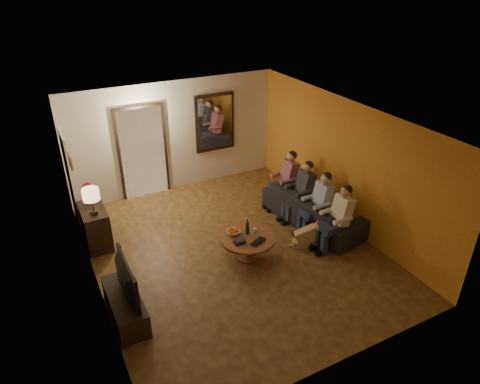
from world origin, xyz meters
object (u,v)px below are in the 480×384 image
person_b (319,206)px  bowl (233,232)px  dog (307,234)px  laptop (260,243)px  dresser (96,227)px  person_d (286,181)px  tv_stand (125,306)px  sofa (313,209)px  person_c (302,193)px  table_lamp (92,202)px  person_a (338,220)px  wine_bottle (247,226)px  coffee_table (247,247)px  tv (121,280)px

person_b → bowl: (-1.86, 0.10, -0.12)m
dog → laptop: size_ratio=1.70×
dresser → person_b: (4.07, -1.61, 0.21)m
person_d → tv_stand: bearing=-156.2°
dresser → sofa: (4.17, -1.31, -0.05)m
person_c → person_d: 0.60m
table_lamp → person_d: size_ratio=0.45×
person_a → dresser: bearing=151.5°
table_lamp → bowl: 2.62m
person_d → laptop: person_d is taller
dresser → wine_bottle: bearing=-33.8°
coffee_table → laptop: 0.38m
person_c → dog: person_c is taller
tv_stand → bowl: (2.21, 0.69, 0.28)m
wine_bottle → laptop: (0.05, -0.38, -0.14)m
table_lamp → coffee_table: size_ratio=0.53×
person_c → person_d: (0.00, 0.60, 0.00)m
person_a → person_b: same height
table_lamp → wine_bottle: (2.44, -1.41, -0.45)m
person_b → coffee_table: size_ratio=1.17×
table_lamp → wine_bottle: table_lamp is taller
coffee_table → bowl: (-0.18, 0.22, 0.26)m
sofa → laptop: sofa is taller
dresser → bowl: bearing=-34.4°
tv → dog: size_ratio=1.88×
person_a → bowl: person_a is taller
dog → wine_bottle: 1.21m
bowl → laptop: size_ratio=0.79×
dresser → wine_bottle: 2.94m
tv → person_c: 4.25m
dog → laptop: 1.09m
person_c → wine_bottle: bearing=-159.1°
person_c → wine_bottle: 1.75m
dog → table_lamp: bearing=177.5°
person_a → tv_stand: bearing=180.0°
tv_stand → sofa: bearing=12.1°
dresser → wine_bottle: dresser is taller
person_a → wine_bottle: person_a is taller
tv → person_d: bearing=-66.2°
tv → coffee_table: bearing=-78.8°
tv_stand → tv: (0.00, 0.00, 0.51)m
person_c → person_d: same height
tv_stand → person_c: 4.27m
dresser → bowl: 2.68m
dresser → dog: dresser is taller
person_d → bowl: 2.17m
wine_bottle → person_c: bearing=20.9°
table_lamp → tv: 2.01m
person_b → person_d: (0.00, 1.20, 0.00)m
person_b → bowl: person_b is taller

